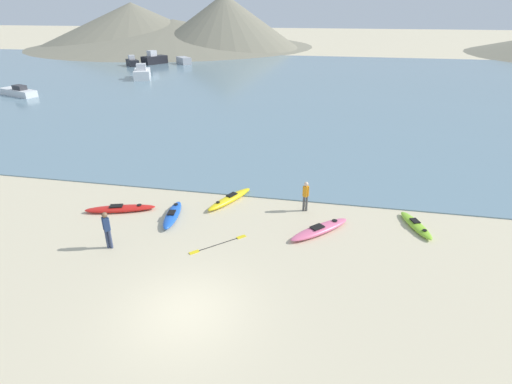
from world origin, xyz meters
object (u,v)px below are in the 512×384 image
object	(u,v)px
kayak_on_sand_2	(173,215)
kayak_on_sand_0	(320,229)
moored_boat_4	(18,92)
kayak_on_sand_3	(120,209)
moored_boat_2	(184,61)
kayak_on_sand_4	(230,199)
person_near_foreground	(107,228)
moored_boat_0	(142,73)
person_near_waterline	(306,194)
kayak_on_sand_1	(416,225)
loose_paddle	(218,244)
moored_boat_3	(132,62)
moored_boat_1	(154,59)

from	to	relation	value
kayak_on_sand_2	kayak_on_sand_0	bearing A→B (deg)	0.23
moored_boat_4	kayak_on_sand_3	bearing A→B (deg)	-42.98
moored_boat_2	moored_boat_4	bearing A→B (deg)	-106.06
kayak_on_sand_4	person_near_foreground	bearing A→B (deg)	-126.46
moored_boat_0	person_near_waterline	bearing A→B (deg)	-53.90
kayak_on_sand_1	loose_paddle	xyz separation A→B (m)	(-8.80, -3.29, -0.13)
person_near_waterline	moored_boat_0	size ratio (longest dim) A/B	0.31
moored_boat_3	moored_boat_4	world-z (taller)	moored_boat_3
kayak_on_sand_0	person_near_waterline	bearing A→B (deg)	112.93
kayak_on_sand_0	person_near_foreground	xyz separation A→B (m)	(-8.91, -3.12, 0.83)
moored_boat_0	loose_paddle	xyz separation A→B (m)	(23.26, -40.66, -0.79)
kayak_on_sand_4	moored_boat_3	xyz separation A→B (m)	(-30.60, 48.95, 0.50)
moored_boat_0	moored_boat_3	world-z (taller)	moored_boat_0
kayak_on_sand_2	loose_paddle	size ratio (longest dim) A/B	1.36
kayak_on_sand_2	person_near_waterline	distance (m)	6.76
moored_boat_0	loose_paddle	world-z (taller)	moored_boat_0
kayak_on_sand_2	moored_boat_3	bearing A→B (deg)	118.88
moored_boat_1	kayak_on_sand_1	bearing A→B (deg)	-54.90
moored_boat_0	moored_boat_1	distance (m)	16.58
kayak_on_sand_1	moored_boat_3	distance (m)	63.95
kayak_on_sand_2	kayak_on_sand_3	size ratio (longest dim) A/B	0.82
kayak_on_sand_3	person_near_waterline	size ratio (longest dim) A/B	2.21
moored_boat_0	moored_boat_1	bearing A→B (deg)	108.47
person_near_waterline	moored_boat_2	distance (m)	59.66
kayak_on_sand_2	kayak_on_sand_3	bearing A→B (deg)	177.08
moored_boat_2	moored_boat_1	bearing A→B (deg)	-169.65
kayak_on_sand_1	moored_boat_0	bearing A→B (deg)	130.63
moored_boat_0	moored_boat_2	distance (m)	16.70
kayak_on_sand_1	kayak_on_sand_3	distance (m)	14.69
person_near_foreground	person_near_waterline	world-z (taller)	person_near_foreground
person_near_waterline	kayak_on_sand_0	bearing A→B (deg)	-67.07
kayak_on_sand_4	loose_paddle	bearing A→B (deg)	-82.06
person_near_foreground	loose_paddle	xyz separation A→B (m)	(4.58, 1.17, -0.98)
kayak_on_sand_2	loose_paddle	world-z (taller)	kayak_on_sand_2
kayak_on_sand_2	moored_boat_1	xyz separation A→B (m)	(-25.59, 54.47, 0.70)
person_near_waterline	loose_paddle	distance (m)	5.38
moored_boat_1	moored_boat_4	xyz separation A→B (m)	(-3.58, -29.86, -0.39)
moored_boat_3	kayak_on_sand_0	bearing A→B (deg)	-55.26
kayak_on_sand_0	moored_boat_1	world-z (taller)	moored_boat_1
kayak_on_sand_1	kayak_on_sand_2	world-z (taller)	kayak_on_sand_2
kayak_on_sand_3	moored_boat_0	world-z (taller)	moored_boat_0
loose_paddle	moored_boat_2	bearing A→B (deg)	112.04
moored_boat_3	moored_boat_4	size ratio (longest dim) A/B	0.65
kayak_on_sand_1	moored_boat_2	xyz separation A→B (m)	(-32.02, 54.08, 0.51)
moored_boat_1	loose_paddle	world-z (taller)	moored_boat_1
kayak_on_sand_3	loose_paddle	world-z (taller)	kayak_on_sand_3
person_near_foreground	kayak_on_sand_2	bearing A→B (deg)	61.82
moored_boat_0	moored_boat_1	world-z (taller)	moored_boat_1
kayak_on_sand_1	person_near_foreground	size ratio (longest dim) A/B	1.57
person_near_waterline	loose_paddle	world-z (taller)	person_near_waterline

